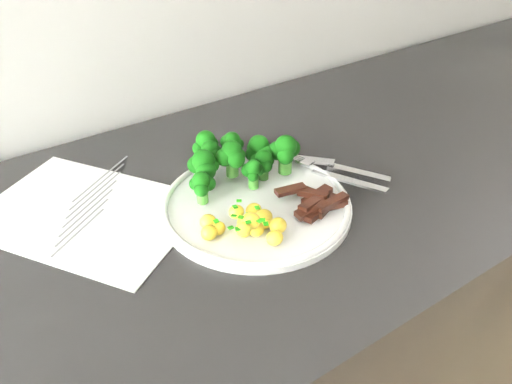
{
  "coord_description": "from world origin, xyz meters",
  "views": [
    {
      "loc": [
        -0.21,
        1.13,
        1.4
      ],
      "look_at": [
        0.13,
        1.63,
        0.97
      ],
      "focal_mm": 35.99,
      "sensor_mm": 36.0,
      "label": 1
    }
  ],
  "objects_px": {
    "plate": "(256,204)",
    "potatoes": "(249,224)",
    "recipe_paper": "(87,213)",
    "fork": "(333,174)",
    "knife": "(341,170)",
    "beef_strips": "(318,202)",
    "broccoli": "(236,157)"
  },
  "relations": [
    {
      "from": "recipe_paper",
      "to": "knife",
      "type": "relative_size",
      "value": 2.06
    },
    {
      "from": "beef_strips",
      "to": "plate",
      "type": "bearing_deg",
      "value": 140.15
    },
    {
      "from": "fork",
      "to": "beef_strips",
      "type": "bearing_deg",
      "value": -147.56
    },
    {
      "from": "plate",
      "to": "potatoes",
      "type": "relative_size",
      "value": 2.6
    },
    {
      "from": "recipe_paper",
      "to": "broccoli",
      "type": "bearing_deg",
      "value": -13.64
    },
    {
      "from": "recipe_paper",
      "to": "broccoli",
      "type": "height_order",
      "value": "broccoli"
    },
    {
      "from": "recipe_paper",
      "to": "plate",
      "type": "height_order",
      "value": "plate"
    },
    {
      "from": "knife",
      "to": "broccoli",
      "type": "bearing_deg",
      "value": 154.27
    },
    {
      "from": "fork",
      "to": "knife",
      "type": "distance_m",
      "value": 0.03
    },
    {
      "from": "plate",
      "to": "knife",
      "type": "xyz_separation_m",
      "value": [
        0.17,
        -0.0,
        0.0
      ]
    },
    {
      "from": "recipe_paper",
      "to": "plate",
      "type": "distance_m",
      "value": 0.25
    },
    {
      "from": "knife",
      "to": "potatoes",
      "type": "bearing_deg",
      "value": -167.36
    },
    {
      "from": "recipe_paper",
      "to": "beef_strips",
      "type": "bearing_deg",
      "value": -33.51
    },
    {
      "from": "recipe_paper",
      "to": "knife",
      "type": "height_order",
      "value": "knife"
    },
    {
      "from": "recipe_paper",
      "to": "broccoli",
      "type": "xyz_separation_m",
      "value": [
        0.22,
        -0.05,
        0.05
      ]
    },
    {
      "from": "beef_strips",
      "to": "recipe_paper",
      "type": "bearing_deg",
      "value": 146.49
    },
    {
      "from": "plate",
      "to": "beef_strips",
      "type": "relative_size",
      "value": 3.12
    },
    {
      "from": "recipe_paper",
      "to": "beef_strips",
      "type": "relative_size",
      "value": 4.15
    },
    {
      "from": "recipe_paper",
      "to": "beef_strips",
      "type": "height_order",
      "value": "beef_strips"
    },
    {
      "from": "plate",
      "to": "potatoes",
      "type": "xyz_separation_m",
      "value": [
        -0.04,
        -0.05,
        0.02
      ]
    },
    {
      "from": "recipe_paper",
      "to": "fork",
      "type": "bearing_deg",
      "value": -22.12
    },
    {
      "from": "recipe_paper",
      "to": "plate",
      "type": "bearing_deg",
      "value": -31.21
    },
    {
      "from": "plate",
      "to": "broccoli",
      "type": "bearing_deg",
      "value": 79.44
    },
    {
      "from": "broccoli",
      "to": "fork",
      "type": "relative_size",
      "value": 1.03
    },
    {
      "from": "recipe_paper",
      "to": "potatoes",
      "type": "relative_size",
      "value": 3.46
    },
    {
      "from": "broccoli",
      "to": "fork",
      "type": "bearing_deg",
      "value": -35.16
    },
    {
      "from": "broccoli",
      "to": "potatoes",
      "type": "relative_size",
      "value": 1.78
    },
    {
      "from": "plate",
      "to": "knife",
      "type": "height_order",
      "value": "knife"
    },
    {
      "from": "plate",
      "to": "knife",
      "type": "bearing_deg",
      "value": -0.14
    },
    {
      "from": "broccoli",
      "to": "beef_strips",
      "type": "height_order",
      "value": "broccoli"
    },
    {
      "from": "recipe_paper",
      "to": "knife",
      "type": "bearing_deg",
      "value": -18.75
    },
    {
      "from": "plate",
      "to": "beef_strips",
      "type": "xyz_separation_m",
      "value": [
        0.07,
        -0.06,
        0.01
      ]
    }
  ]
}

